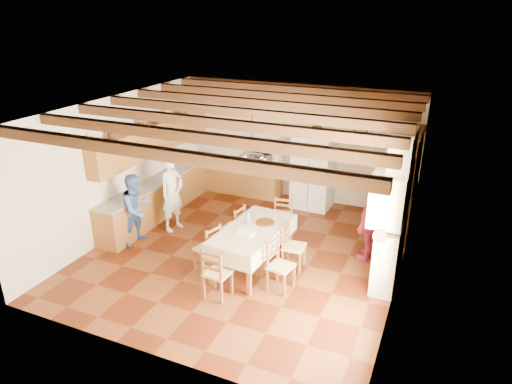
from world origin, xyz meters
TOP-DOWN VIEW (x-y plane):
  - floor at (0.00, 0.00)m, footprint 6.00×6.50m
  - ceiling at (0.00, 0.00)m, footprint 6.00×6.50m
  - wall_back at (0.00, 3.26)m, footprint 6.00×0.02m
  - wall_front at (0.00, -3.26)m, footprint 6.00×0.02m
  - wall_left at (-3.01, 0.00)m, footprint 0.02×6.50m
  - wall_right at (3.01, 0.00)m, footprint 0.02×6.50m
  - ceiling_beams at (0.00, 0.00)m, footprint 6.00×6.30m
  - lower_cabinets_left at (-2.70, 1.05)m, footprint 0.60×4.30m
  - lower_cabinets_back at (-1.55, 2.95)m, footprint 2.30×0.60m
  - countertop_left at (-2.70, 1.05)m, footprint 0.62×4.30m
  - countertop_back at (-1.55, 2.95)m, footprint 2.34×0.62m
  - backsplash_left at (-2.98, 1.05)m, footprint 0.03×4.30m
  - backsplash_back at (-1.55, 3.23)m, footprint 2.30×0.03m
  - upper_cabinets at (-2.83, 1.05)m, footprint 0.35×4.20m
  - fireplace at (2.72, 0.20)m, footprint 0.56×1.60m
  - wall_picture at (1.55, 3.23)m, footprint 0.34×0.03m
  - refrigerator at (0.55, 2.82)m, footprint 0.97×0.81m
  - hutch at (2.75, 2.15)m, footprint 0.57×1.31m
  - dining_table at (0.36, -0.46)m, footprint 1.13×1.99m
  - chandelier at (0.36, -0.46)m, footprint 0.47×0.47m
  - chair_left_near at (-0.39, -0.88)m, footprint 0.50×0.51m
  - chair_left_far at (-0.33, 0.09)m, footprint 0.44×0.46m
  - chair_right_near at (1.12, -0.94)m, footprint 0.46×0.48m
  - chair_right_far at (1.10, -0.17)m, footprint 0.42×0.44m
  - chair_end_near at (0.19, -1.58)m, footprint 0.45×0.43m
  - chair_end_far at (0.50, 0.74)m, footprint 0.47×0.46m
  - person_man at (-1.95, 0.34)m, footprint 0.53×0.70m
  - person_woman_blue at (-2.29, -0.48)m, footprint 0.70×0.83m
  - person_woman_red at (2.34, 0.76)m, footprint 0.65×1.02m
  - microwave at (-0.92, 2.95)m, footprint 0.54×0.38m
  - fridge_vase at (0.59, 2.82)m, footprint 0.36×0.36m

SIDE VIEW (x-z plane):
  - floor at x=0.00m, z-range -0.02..0.00m
  - lower_cabinets_left at x=-2.70m, z-range 0.00..0.86m
  - lower_cabinets_back at x=-1.55m, z-range 0.00..0.86m
  - chair_left_near at x=-0.39m, z-range 0.00..0.96m
  - chair_left_far at x=-0.33m, z-range 0.00..0.96m
  - chair_right_near at x=1.12m, z-range 0.00..0.96m
  - chair_right_far at x=1.10m, z-range 0.00..0.96m
  - chair_end_near at x=0.19m, z-range 0.00..0.96m
  - chair_end_far at x=0.50m, z-range 0.00..0.96m
  - dining_table at x=0.36m, z-range 0.33..1.17m
  - person_woman_blue at x=-2.29m, z-range 0.00..1.54m
  - person_woman_red at x=2.34m, z-range 0.00..1.62m
  - person_man at x=-1.95m, z-range 0.00..1.75m
  - countertop_left at x=-2.70m, z-range 0.86..0.90m
  - countertop_back at x=-1.55m, z-range 0.86..0.90m
  - refrigerator at x=0.55m, z-range 0.00..1.88m
  - microwave at x=-0.92m, z-range 0.90..1.19m
  - hutch at x=2.75m, z-range 0.00..2.36m
  - backsplash_left at x=-2.98m, z-range 0.90..1.50m
  - backsplash_back at x=-1.55m, z-range 0.90..1.50m
  - fireplace at x=2.72m, z-range 0.00..2.80m
  - wall_back at x=0.00m, z-range 0.00..3.00m
  - wall_front at x=0.00m, z-range 0.00..3.00m
  - wall_left at x=-3.01m, z-range 0.00..3.00m
  - wall_right at x=3.01m, z-range 0.00..3.00m
  - upper_cabinets at x=-2.83m, z-range 1.50..2.20m
  - wall_picture at x=1.55m, z-range 1.64..2.06m
  - fridge_vase at x=0.59m, z-range 1.88..2.19m
  - chandelier at x=0.36m, z-range 2.23..2.27m
  - ceiling_beams at x=0.00m, z-range 2.83..2.99m
  - ceiling at x=0.00m, z-range 3.00..3.02m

